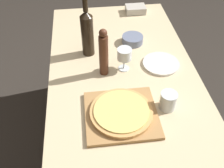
# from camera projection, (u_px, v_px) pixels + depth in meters

# --- Properties ---
(ground_plane) EXTENTS (12.00, 12.00, 0.00)m
(ground_plane) POSITION_uv_depth(u_px,v_px,m) (122.00, 154.00, 1.92)
(ground_plane) COLOR #2D2823
(dining_table) EXTENTS (0.82, 1.67, 0.74)m
(dining_table) POSITION_uv_depth(u_px,v_px,m) (125.00, 92.00, 1.47)
(dining_table) COLOR #CCB78E
(dining_table) RESTS_ON ground_plane
(cutting_board) EXTENTS (0.34, 0.31, 0.02)m
(cutting_board) POSITION_uv_depth(u_px,v_px,m) (121.00, 115.00, 1.23)
(cutting_board) COLOR #A87A47
(cutting_board) RESTS_ON dining_table
(pizza) EXTENTS (0.29, 0.29, 0.02)m
(pizza) POSITION_uv_depth(u_px,v_px,m) (121.00, 112.00, 1.21)
(pizza) COLOR tan
(pizza) RESTS_ON cutting_board
(wine_bottle) EXTENTS (0.07, 0.07, 0.35)m
(wine_bottle) POSITION_uv_depth(u_px,v_px,m) (87.00, 32.00, 1.48)
(wine_bottle) COLOR black
(wine_bottle) RESTS_ON dining_table
(pepper_mill) EXTENTS (0.05, 0.05, 0.28)m
(pepper_mill) POSITION_uv_depth(u_px,v_px,m) (104.00, 53.00, 1.36)
(pepper_mill) COLOR #4C2819
(pepper_mill) RESTS_ON dining_table
(wine_glass) EXTENTS (0.08, 0.08, 0.13)m
(wine_glass) POSITION_uv_depth(u_px,v_px,m) (124.00, 55.00, 1.41)
(wine_glass) COLOR silver
(wine_glass) RESTS_ON dining_table
(small_bowl) EXTENTS (0.13, 0.13, 0.05)m
(small_bowl) POSITION_uv_depth(u_px,v_px,m) (133.00, 39.00, 1.65)
(small_bowl) COLOR slate
(small_bowl) RESTS_ON dining_table
(drinking_tumbler) EXTENTS (0.08, 0.08, 0.09)m
(drinking_tumbler) POSITION_uv_depth(u_px,v_px,m) (168.00, 101.00, 1.24)
(drinking_tumbler) COLOR silver
(drinking_tumbler) RESTS_ON dining_table
(dinner_plate) EXTENTS (0.21, 0.21, 0.01)m
(dinner_plate) POSITION_uv_depth(u_px,v_px,m) (161.00, 64.00, 1.50)
(dinner_plate) COLOR silver
(dinner_plate) RESTS_ON dining_table
(food_container) EXTENTS (0.14, 0.10, 0.05)m
(food_container) POSITION_uv_depth(u_px,v_px,m) (136.00, 9.00, 1.93)
(food_container) COLOR #BCB7AD
(food_container) RESTS_ON dining_table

